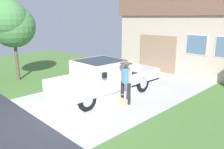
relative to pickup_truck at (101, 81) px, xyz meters
The scene contains 5 objects.
pickup_truck is the anchor object (origin of this frame).
person_with_hat 1.35m from the pickup_truck, ahead, with size 0.50×0.50×1.74m.
handbag 1.44m from the pickup_truck, ahead, with size 0.33×0.19×0.42m.
house_with_garage 9.09m from the pickup_truck, 88.70° to the left, with size 9.09×6.60×4.59m.
front_yard_tree 5.85m from the pickup_truck, 162.70° to the right, with size 2.29×2.39×4.25m.
Camera 1 is at (6.67, -3.12, 3.34)m, focal length 35.76 mm.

